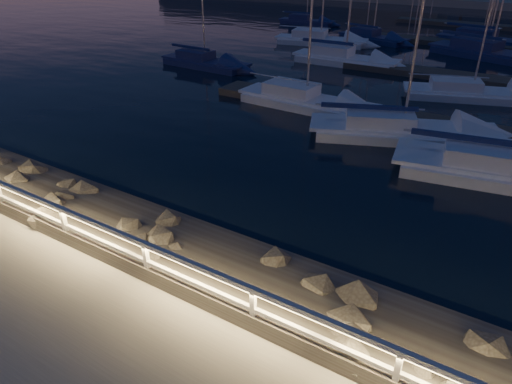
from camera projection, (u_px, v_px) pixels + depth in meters
ground at (215, 309)px, 10.11m from camera, size 400.00×400.00×0.00m
harbor_water at (469, 69)px, 33.78m from camera, size 400.00×440.00×0.60m
guard_rail at (211, 280)px, 9.77m from camera, size 44.11×0.12×1.06m
riprap at (132, 231)px, 13.27m from camera, size 26.86×3.04×1.39m
floating_docks at (473, 58)px, 34.46m from camera, size 22.00×36.00×0.40m
sailboat_a at (343, 58)px, 33.38m from camera, size 7.80×2.49×13.25m
sailboat_b at (303, 99)px, 24.54m from camera, size 7.73×2.61×13.01m
sailboat_c at (398, 128)px, 20.60m from camera, size 8.49×5.30×14.02m
sailboat_e at (371, 37)px, 41.38m from camera, size 6.82×3.49×11.25m
sailboat_f at (203, 61)px, 32.72m from camera, size 7.02×2.42×11.79m
sailboat_g at (468, 91)px, 25.88m from camera, size 7.69×4.43×12.61m
sailboat_i at (305, 21)px, 50.37m from camera, size 6.25×2.30×10.49m
sailboat_j at (318, 39)px, 40.12m from camera, size 8.25×3.96×13.55m
sailboat_k at (488, 52)px, 35.27m from camera, size 9.67×5.43×15.84m
sailboat_n at (486, 40)px, 39.84m from camera, size 8.80×3.78×14.53m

